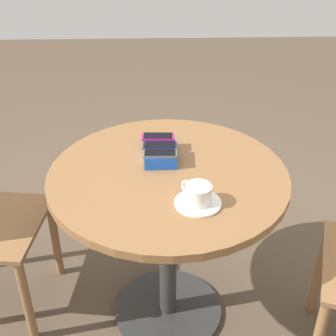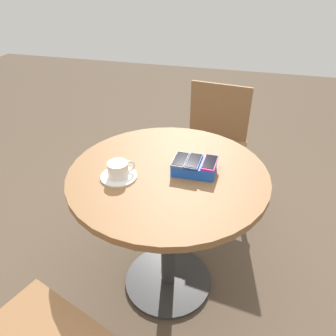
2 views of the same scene
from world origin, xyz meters
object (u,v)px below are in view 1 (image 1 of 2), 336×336
object	(u,v)px
coffee_cup	(198,193)
round_table	(168,207)
saucer	(198,203)
phone_gray	(160,153)
phone_box	(160,152)
phone_navy	(160,145)
phone_magenta	(158,137)

from	to	relation	value
coffee_cup	round_table	bearing A→B (deg)	-154.65
round_table	saucer	size ratio (longest dim) A/B	5.65
phone_gray	saucer	world-z (taller)	phone_gray
phone_box	saucer	xyz separation A→B (m)	(0.29, 0.12, -0.02)
phone_gray	coffee_cup	world-z (taller)	coffee_cup
round_table	phone_navy	distance (m)	0.23
round_table	phone_navy	size ratio (longest dim) A/B	6.74
round_table	saucer	bearing A→B (deg)	25.55
phone_navy	saucer	size ratio (longest dim) A/B	0.84
saucer	coffee_cup	world-z (taller)	coffee_cup
phone_box	coffee_cup	world-z (taller)	coffee_cup
phone_box	phone_navy	xyz separation A→B (m)	(0.00, 0.00, 0.03)
phone_magenta	phone_gray	size ratio (longest dim) A/B	1.01
phone_magenta	coffee_cup	size ratio (longest dim) A/B	1.22
phone_magenta	phone_box	bearing A→B (deg)	5.33
phone_navy	phone_box	bearing A→B (deg)	-173.45
phone_box	coffee_cup	xyz separation A→B (m)	(0.29, 0.11, 0.02)
phone_magenta	saucer	size ratio (longest dim) A/B	0.81
round_table	coffee_cup	size ratio (longest dim) A/B	8.46
phone_box	phone_magenta	bearing A→B (deg)	-174.67
phone_magenta	coffee_cup	bearing A→B (deg)	18.75
round_table	phone_navy	xyz separation A→B (m)	(-0.10, -0.03, 0.21)
phone_box	phone_gray	bearing A→B (deg)	-0.19
saucer	coffee_cup	bearing A→B (deg)	-138.26
phone_magenta	coffee_cup	xyz separation A→B (m)	(0.36, 0.12, -0.01)
phone_box	phone_gray	size ratio (longest dim) A/B	1.48
phone_navy	coffee_cup	xyz separation A→B (m)	(0.29, 0.11, -0.01)
round_table	coffee_cup	distance (m)	0.28
saucer	phone_navy	bearing A→B (deg)	-158.24
phone_navy	saucer	bearing A→B (deg)	21.76
phone_box	saucer	bearing A→B (deg)	21.61
phone_magenta	round_table	bearing A→B (deg)	10.92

